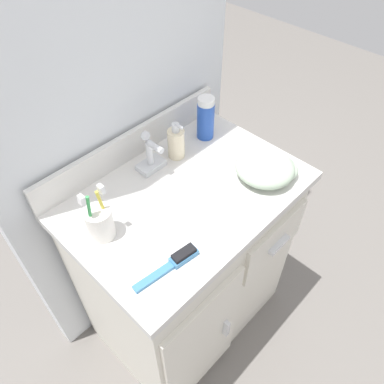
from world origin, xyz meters
name	(u,v)px	position (x,y,z in m)	size (l,w,h in m)	color
ground_plane	(188,311)	(0.00, 0.00, 0.00)	(6.00, 6.00, 0.00)	slate
wall_back	(110,68)	(0.00, 0.30, 1.10)	(0.92, 0.08, 2.20)	silver
vanity	(188,263)	(0.00, 0.00, 0.42)	(0.74, 0.53, 0.80)	silver
backsplash	(133,144)	(0.00, 0.25, 0.85)	(0.74, 0.02, 0.10)	silver
sink_faucet	(150,157)	(0.00, 0.16, 0.85)	(0.09, 0.09, 0.14)	silver
toothbrush_cup	(100,222)	(-0.27, 0.05, 0.86)	(0.07, 0.07, 0.18)	white
soap_dispenser	(176,143)	(0.10, 0.14, 0.86)	(0.06, 0.06, 0.13)	beige
shaving_cream_can	(206,118)	(0.24, 0.15, 0.88)	(0.06, 0.06, 0.16)	#234CB2
hairbrush	(175,262)	(-0.20, -0.16, 0.81)	(0.20, 0.05, 0.03)	teal
hand_towel	(268,167)	(0.23, -0.13, 0.84)	(0.19, 0.19, 0.07)	#A8BCA3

